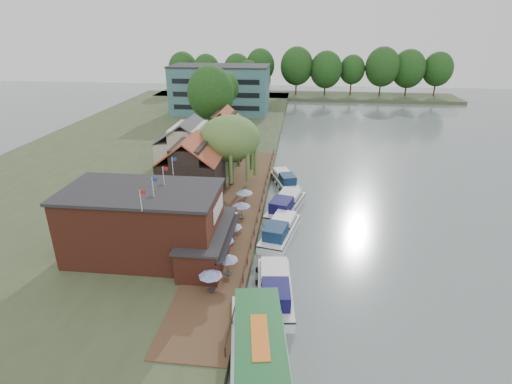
{
  "coord_description": "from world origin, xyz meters",
  "views": [
    {
      "loc": [
        -0.66,
        -35.44,
        23.29
      ],
      "look_at": [
        -6.0,
        12.0,
        3.0
      ],
      "focal_mm": 28.0,
      "sensor_mm": 36.0,
      "label": 1
    }
  ],
  "objects_px": {
    "pub": "(163,224)",
    "umbrella_2": "(223,246)",
    "willow": "(230,151)",
    "umbrella_4": "(230,219)",
    "hotel_block": "(220,89)",
    "umbrella_5": "(242,211)",
    "umbrella_3": "(232,232)",
    "tour_boat": "(260,362)",
    "umbrella_1": "(228,266)",
    "cruiser_1": "(280,228)",
    "swan": "(269,327)",
    "cruiser_0": "(275,286)",
    "cruiser_3": "(284,178)",
    "cottage_b": "(189,146)",
    "cruiser_2": "(286,203)",
    "cottage_c": "(225,133)",
    "umbrella_0": "(211,282)",
    "cottage_a": "(191,168)",
    "umbrella_6": "(244,198)"
  },
  "relations": [
    {
      "from": "cottage_b",
      "to": "willow",
      "type": "distance_m",
      "value": 9.07
    },
    {
      "from": "umbrella_0",
      "to": "umbrella_2",
      "type": "xyz_separation_m",
      "value": [
        -0.11,
        6.1,
        0.0
      ]
    },
    {
      "from": "umbrella_1",
      "to": "cruiser_2",
      "type": "bearing_deg",
      "value": 74.39
    },
    {
      "from": "cruiser_3",
      "to": "swan",
      "type": "bearing_deg",
      "value": -108.0
    },
    {
      "from": "cottage_a",
      "to": "umbrella_1",
      "type": "height_order",
      "value": "cottage_a"
    },
    {
      "from": "cottage_c",
      "to": "cruiser_1",
      "type": "xyz_separation_m",
      "value": [
        11.53,
        -27.32,
        -4.0
      ]
    },
    {
      "from": "cruiser_3",
      "to": "tour_boat",
      "type": "distance_m",
      "value": 37.2
    },
    {
      "from": "umbrella_3",
      "to": "cruiser_3",
      "type": "xyz_separation_m",
      "value": [
        4.74,
        20.22,
        -1.15
      ]
    },
    {
      "from": "umbrella_0",
      "to": "umbrella_1",
      "type": "distance_m",
      "value": 2.88
    },
    {
      "from": "tour_boat",
      "to": "cottage_c",
      "type": "bearing_deg",
      "value": 94.53
    },
    {
      "from": "willow",
      "to": "cruiser_3",
      "type": "relative_size",
      "value": 1.1
    },
    {
      "from": "umbrella_1",
      "to": "umbrella_4",
      "type": "distance_m",
      "value": 9.62
    },
    {
      "from": "pub",
      "to": "umbrella_4",
      "type": "relative_size",
      "value": 8.42
    },
    {
      "from": "cottage_b",
      "to": "umbrella_4",
      "type": "height_order",
      "value": "cottage_b"
    },
    {
      "from": "cottage_a",
      "to": "umbrella_6",
      "type": "relative_size",
      "value": 3.62
    },
    {
      "from": "umbrella_1",
      "to": "cruiser_0",
      "type": "distance_m",
      "value": 4.78
    },
    {
      "from": "hotel_block",
      "to": "tour_boat",
      "type": "distance_m",
      "value": 87.13
    },
    {
      "from": "hotel_block",
      "to": "umbrella_5",
      "type": "bearing_deg",
      "value": -76.69
    },
    {
      "from": "umbrella_1",
      "to": "tour_boat",
      "type": "distance_m",
      "value": 11.37
    },
    {
      "from": "cottage_b",
      "to": "cruiser_1",
      "type": "xyz_separation_m",
      "value": [
        15.53,
        -18.32,
        -4.0
      ]
    },
    {
      "from": "umbrella_2",
      "to": "cruiser_1",
      "type": "bearing_deg",
      "value": 49.57
    },
    {
      "from": "umbrella_4",
      "to": "swan",
      "type": "distance_m",
      "value": 16.15
    },
    {
      "from": "willow",
      "to": "pub",
      "type": "bearing_deg",
      "value": -99.93
    },
    {
      "from": "cruiser_3",
      "to": "swan",
      "type": "xyz_separation_m",
      "value": [
        0.23,
        -32.06,
        -0.92
      ]
    },
    {
      "from": "pub",
      "to": "cottage_a",
      "type": "xyz_separation_m",
      "value": [
        -1.0,
        15.0,
        0.6
      ]
    },
    {
      "from": "swan",
      "to": "umbrella_2",
      "type": "bearing_deg",
      "value": 121.67
    },
    {
      "from": "umbrella_2",
      "to": "umbrella_0",
      "type": "bearing_deg",
      "value": -88.94
    },
    {
      "from": "umbrella_0",
      "to": "cottage_a",
      "type": "bearing_deg",
      "value": 108.83
    },
    {
      "from": "umbrella_3",
      "to": "tour_boat",
      "type": "bearing_deg",
      "value": -74.21
    },
    {
      "from": "pub",
      "to": "umbrella_2",
      "type": "bearing_deg",
      "value": 1.95
    },
    {
      "from": "cottage_a",
      "to": "cruiser_1",
      "type": "bearing_deg",
      "value": -33.6
    },
    {
      "from": "umbrella_1",
      "to": "tour_boat",
      "type": "height_order",
      "value": "umbrella_1"
    },
    {
      "from": "cruiser_1",
      "to": "cruiser_3",
      "type": "bearing_deg",
      "value": 102.87
    },
    {
      "from": "pub",
      "to": "umbrella_4",
      "type": "height_order",
      "value": "pub"
    },
    {
      "from": "willow",
      "to": "umbrella_4",
      "type": "height_order",
      "value": "willow"
    },
    {
      "from": "pub",
      "to": "umbrella_3",
      "type": "bearing_deg",
      "value": 26.05
    },
    {
      "from": "swan",
      "to": "umbrella_1",
      "type": "bearing_deg",
      "value": 128.3
    },
    {
      "from": "umbrella_3",
      "to": "cruiser_0",
      "type": "distance_m",
      "value": 9.29
    },
    {
      "from": "umbrella_2",
      "to": "tour_boat",
      "type": "xyz_separation_m",
      "value": [
        5.3,
        -13.99,
        -0.63
      ]
    },
    {
      "from": "cruiser_1",
      "to": "swan",
      "type": "xyz_separation_m",
      "value": [
        -0.05,
        -15.33,
        -1.03
      ]
    },
    {
      "from": "cruiser_1",
      "to": "cruiser_3",
      "type": "xyz_separation_m",
      "value": [
        -0.28,
        16.73,
        -0.11
      ]
    },
    {
      "from": "umbrella_1",
      "to": "umbrella_2",
      "type": "relative_size",
      "value": 0.98
    },
    {
      "from": "umbrella_1",
      "to": "umbrella_5",
      "type": "xyz_separation_m",
      "value": [
        -0.43,
        11.84,
        0.0
      ]
    },
    {
      "from": "willow",
      "to": "cottage_c",
      "type": "bearing_deg",
      "value": 104.04
    },
    {
      "from": "hotel_block",
      "to": "umbrella_3",
      "type": "bearing_deg",
      "value": -77.92
    },
    {
      "from": "pub",
      "to": "cruiser_2",
      "type": "relative_size",
      "value": 1.87
    },
    {
      "from": "cruiser_3",
      "to": "umbrella_2",
      "type": "bearing_deg",
      "value": -121.13
    },
    {
      "from": "cottage_a",
      "to": "tour_boat",
      "type": "distance_m",
      "value": 31.51
    },
    {
      "from": "umbrella_1",
      "to": "cruiser_1",
      "type": "distance_m",
      "value": 10.85
    },
    {
      "from": "cottage_a",
      "to": "umbrella_6",
      "type": "bearing_deg",
      "value": -17.41
    }
  ]
}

